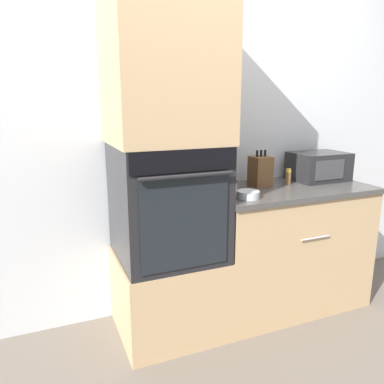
{
  "coord_description": "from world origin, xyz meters",
  "views": [
    {
      "loc": [
        -1.04,
        -1.81,
        1.48
      ],
      "look_at": [
        -0.2,
        0.21,
        0.95
      ],
      "focal_mm": 35.0,
      "sensor_mm": 36.0,
      "label": 1
    }
  ],
  "objects_px": {
    "condiment_jar_mid": "(288,177)",
    "wall_oven": "(168,201)",
    "knife_block": "(260,171)",
    "condiment_jar_far": "(234,186)",
    "bowl": "(248,195)",
    "microwave": "(318,166)",
    "condiment_jar_near": "(224,178)"
  },
  "relations": [
    {
      "from": "wall_oven",
      "to": "bowl",
      "type": "relative_size",
      "value": 5.04
    },
    {
      "from": "bowl",
      "to": "condiment_jar_mid",
      "type": "relative_size",
      "value": 1.24
    },
    {
      "from": "condiment_jar_near",
      "to": "condiment_jar_mid",
      "type": "distance_m",
      "value": 0.47
    },
    {
      "from": "bowl",
      "to": "condiment_jar_near",
      "type": "bearing_deg",
      "value": 85.77
    },
    {
      "from": "knife_block",
      "to": "wall_oven",
      "type": "bearing_deg",
      "value": -172.79
    },
    {
      "from": "knife_block",
      "to": "bowl",
      "type": "relative_size",
      "value": 1.81
    },
    {
      "from": "condiment_jar_mid",
      "to": "condiment_jar_near",
      "type": "bearing_deg",
      "value": 163.25
    },
    {
      "from": "microwave",
      "to": "condiment_jar_far",
      "type": "distance_m",
      "value": 0.79
    },
    {
      "from": "wall_oven",
      "to": "condiment_jar_mid",
      "type": "xyz_separation_m",
      "value": [
        0.94,
        0.07,
        0.07
      ]
    },
    {
      "from": "bowl",
      "to": "condiment_jar_near",
      "type": "xyz_separation_m",
      "value": [
        0.03,
        0.37,
        0.03
      ]
    },
    {
      "from": "knife_block",
      "to": "condiment_jar_near",
      "type": "relative_size",
      "value": 2.15
    },
    {
      "from": "microwave",
      "to": "knife_block",
      "type": "xyz_separation_m",
      "value": [
        -0.52,
        -0.01,
        0.0
      ]
    },
    {
      "from": "bowl",
      "to": "condiment_jar_near",
      "type": "height_order",
      "value": "condiment_jar_near"
    },
    {
      "from": "condiment_jar_near",
      "to": "condiment_jar_far",
      "type": "height_order",
      "value": "condiment_jar_near"
    },
    {
      "from": "wall_oven",
      "to": "condiment_jar_mid",
      "type": "bearing_deg",
      "value": 3.98
    },
    {
      "from": "knife_block",
      "to": "condiment_jar_far",
      "type": "distance_m",
      "value": 0.29
    },
    {
      "from": "microwave",
      "to": "condiment_jar_far",
      "type": "relative_size",
      "value": 5.0
    },
    {
      "from": "bowl",
      "to": "condiment_jar_mid",
      "type": "height_order",
      "value": "condiment_jar_mid"
    },
    {
      "from": "condiment_jar_mid",
      "to": "condiment_jar_far",
      "type": "height_order",
      "value": "condiment_jar_mid"
    },
    {
      "from": "microwave",
      "to": "condiment_jar_far",
      "type": "xyz_separation_m",
      "value": [
        -0.78,
        -0.1,
        -0.07
      ]
    },
    {
      "from": "knife_block",
      "to": "condiment_jar_far",
      "type": "xyz_separation_m",
      "value": [
        -0.26,
        -0.09,
        -0.07
      ]
    },
    {
      "from": "wall_oven",
      "to": "condiment_jar_far",
      "type": "relative_size",
      "value": 8.7
    },
    {
      "from": "condiment_jar_near",
      "to": "condiment_jar_mid",
      "type": "height_order",
      "value": "condiment_jar_near"
    },
    {
      "from": "condiment_jar_far",
      "to": "condiment_jar_mid",
      "type": "bearing_deg",
      "value": 8.04
    },
    {
      "from": "microwave",
      "to": "condiment_jar_near",
      "type": "height_order",
      "value": "microwave"
    },
    {
      "from": "condiment_jar_mid",
      "to": "wall_oven",
      "type": "bearing_deg",
      "value": -176.02
    },
    {
      "from": "wall_oven",
      "to": "condiment_jar_mid",
      "type": "height_order",
      "value": "wall_oven"
    },
    {
      "from": "microwave",
      "to": "condiment_jar_mid",
      "type": "bearing_deg",
      "value": -173.01
    },
    {
      "from": "wall_oven",
      "to": "knife_block",
      "type": "bearing_deg",
      "value": 7.21
    },
    {
      "from": "wall_oven",
      "to": "condiment_jar_far",
      "type": "xyz_separation_m",
      "value": [
        0.46,
        -0.0,
        0.05
      ]
    },
    {
      "from": "condiment_jar_near",
      "to": "condiment_jar_mid",
      "type": "xyz_separation_m",
      "value": [
        0.45,
        -0.13,
        -0.0
      ]
    },
    {
      "from": "wall_oven",
      "to": "bowl",
      "type": "distance_m",
      "value": 0.5
    }
  ]
}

